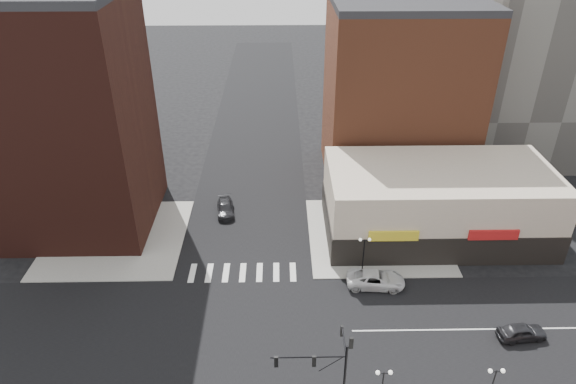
{
  "coord_description": "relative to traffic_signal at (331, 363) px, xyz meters",
  "views": [
    {
      "loc": [
        3.78,
        -32.6,
        33.41
      ],
      "look_at": [
        4.45,
        5.57,
        11.0
      ],
      "focal_mm": 32.0,
      "sensor_mm": 36.0,
      "label": 1
    }
  ],
  "objects": [
    {
      "name": "street_lamp_se_b",
      "position": [
        11.76,
        -0.17,
        -1.67
      ],
      "size": [
        1.22,
        0.32,
        4.16
      ],
      "color": "black",
      "rests_on": "sidewalk_se"
    },
    {
      "name": "building_ne_row",
      "position": [
        13.76,
        22.83,
        -1.66
      ],
      "size": [
        24.2,
        12.2,
        8.0
      ],
      "color": "#C5B49C",
      "rests_on": "ground"
    },
    {
      "name": "traffic_signal",
      "position": [
        0.0,
        0.0,
        0.0
      ],
      "size": [
        5.59,
        3.09,
        7.77
      ],
      "color": "black",
      "rests_on": "ground"
    },
    {
      "name": "dark_sedan_north",
      "position": [
        -10.05,
        27.27,
        -4.28
      ],
      "size": [
        2.47,
        4.89,
        1.36
      ],
      "primitive_type": "imported",
      "rotation": [
        0.0,
        0.0,
        0.12
      ],
      "color": "black",
      "rests_on": "ground"
    },
    {
      "name": "dark_sedan_east",
      "position": [
        17.23,
        6.79,
        -4.25
      ],
      "size": [
        4.35,
        2.13,
        1.43
      ],
      "primitive_type": "imported",
      "rotation": [
        0.0,
        0.0,
        1.68
      ],
      "color": "black",
      "rests_on": "ground"
    },
    {
      "name": "street_lamp_se_a",
      "position": [
        3.76,
        -0.17,
        -1.67
      ],
      "size": [
        1.22,
        0.32,
        4.16
      ],
      "color": "black",
      "rests_on": "sidewalk_se"
    },
    {
      "name": "sidewalk_ne",
      "position": [
        7.26,
        22.33,
        -4.9
      ],
      "size": [
        15.0,
        15.0,
        0.12
      ],
      "primitive_type": "cube",
      "color": "gray",
      "rests_on": "ground"
    },
    {
      "name": "ground",
      "position": [
        -7.24,
        7.83,
        -4.96
      ],
      "size": [
        240.0,
        240.0,
        0.0
      ],
      "primitive_type": "plane",
      "color": "black",
      "rests_on": "ground"
    },
    {
      "name": "building_nw",
      "position": [
        -26.24,
        26.33,
        7.54
      ],
      "size": [
        16.0,
        15.0,
        25.0
      ],
      "primitive_type": "cube",
      "color": "#371711",
      "rests_on": "ground"
    },
    {
      "name": "street_lamp_ne",
      "position": [
        4.76,
        15.83,
        -1.67
      ],
      "size": [
        1.22,
        0.32,
        4.16
      ],
      "color": "black",
      "rests_on": "sidewalk_ne"
    },
    {
      "name": "building_ne_midrise",
      "position": [
        11.76,
        37.33,
        6.04
      ],
      "size": [
        18.0,
        15.0,
        22.0
      ],
      "primitive_type": "cube",
      "color": "brown",
      "rests_on": "ground"
    },
    {
      "name": "road_ns",
      "position": [
        -7.24,
        7.83,
        -4.95
      ],
      "size": [
        14.0,
        200.0,
        0.02
      ],
      "primitive_type": "cube",
      "color": "black",
      "rests_on": "ground"
    },
    {
      "name": "white_suv",
      "position": [
        5.78,
        13.85,
        -4.17
      ],
      "size": [
        5.86,
        3.04,
        1.58
      ],
      "primitive_type": "imported",
      "rotation": [
        0.0,
        0.0,
        1.49
      ],
      "color": "silver",
      "rests_on": "ground"
    },
    {
      "name": "road_ew",
      "position": [
        -7.24,
        7.83,
        -4.95
      ],
      "size": [
        200.0,
        14.0,
        0.02
      ],
      "primitive_type": "cube",
      "color": "black",
      "rests_on": "ground"
    },
    {
      "name": "sidewalk_nw",
      "position": [
        -21.74,
        22.33,
        -4.9
      ],
      "size": [
        15.0,
        15.0,
        0.12
      ],
      "primitive_type": "cube",
      "color": "gray",
      "rests_on": "ground"
    },
    {
      "name": "building_nw_low",
      "position": [
        -39.24,
        41.83,
        1.04
      ],
      "size": [
        20.0,
        18.0,
        12.0
      ],
      "primitive_type": "cube",
      "color": "#371711",
      "rests_on": "ground"
    }
  ]
}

